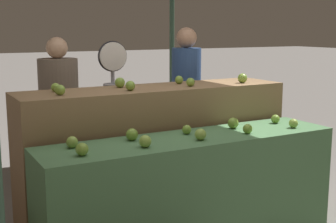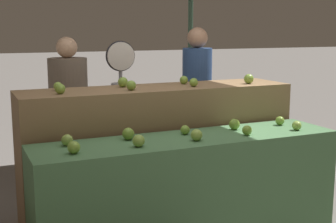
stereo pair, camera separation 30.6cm
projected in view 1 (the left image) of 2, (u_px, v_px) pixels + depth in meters
display_counter_front at (192, 191)px, 3.54m from camera, size 2.33×0.55×0.84m
display_counter_back at (156, 153)px, 4.04m from camera, size 2.33×0.55×1.15m
apple_front_0 at (82, 149)px, 2.96m from camera, size 0.08×0.08×0.08m
apple_front_1 at (145, 141)px, 3.16m from camera, size 0.09×0.09×0.09m
apple_front_2 at (201, 134)px, 3.37m from camera, size 0.08×0.08×0.08m
apple_front_3 at (248, 129)px, 3.58m from camera, size 0.07×0.07×0.07m
apple_front_4 at (293, 123)px, 3.78m from camera, size 0.07×0.07×0.07m
apple_front_5 at (72, 142)px, 3.15m from camera, size 0.08×0.08×0.08m
apple_front_6 at (132, 134)px, 3.36m from camera, size 0.09×0.09×0.09m
apple_front_7 at (187, 130)px, 3.56m from camera, size 0.07×0.07×0.07m
apple_front_8 at (233, 123)px, 3.76m from camera, size 0.09×0.09×0.09m
apple_front_9 at (275, 119)px, 3.97m from camera, size 0.07×0.07×0.07m
apple_back_0 at (60, 90)px, 3.45m from camera, size 0.08×0.08×0.08m
apple_back_1 at (130, 86)px, 3.70m from camera, size 0.08×0.08×0.08m
apple_back_2 at (190, 82)px, 3.97m from camera, size 0.07×0.07×0.07m
apple_back_3 at (242, 78)px, 4.23m from camera, size 0.09×0.09×0.09m
apple_back_4 at (56, 88)px, 3.62m from camera, size 0.07×0.07×0.07m
apple_back_5 at (120, 83)px, 3.89m from camera, size 0.09×0.09×0.09m
apple_back_6 at (179, 80)px, 4.15m from camera, size 0.07×0.07×0.07m
produce_scale at (113, 84)px, 4.46m from camera, size 0.29×0.20×1.52m
person_vendor_at_scale at (59, 107)px, 4.54m from camera, size 0.47×0.47×1.55m
person_customer_left at (186, 92)px, 5.03m from camera, size 0.42×0.42×1.65m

